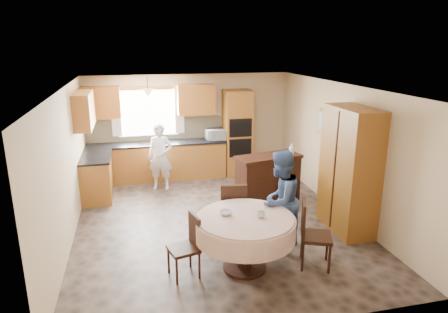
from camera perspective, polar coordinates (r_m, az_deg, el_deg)
name	(u,v)px	position (r m, az deg, el deg)	size (l,w,h in m)	color
floor	(215,222)	(7.57, -1.29, -9.29)	(5.00, 6.00, 0.01)	brown
ceiling	(214,87)	(6.89, -1.43, 9.87)	(5.00, 6.00, 0.01)	white
wall_back	(190,125)	(10.00, -4.95, 4.50)	(5.00, 0.02, 2.50)	tan
wall_front	(272,233)	(4.43, 6.89, -10.76)	(5.00, 0.02, 2.50)	tan
wall_left	(66,167)	(7.07, -21.59, -1.46)	(0.02, 6.00, 2.50)	tan
wall_right	(341,149)	(8.01, 16.42, 0.99)	(0.02, 6.00, 2.50)	tan
window	(148,113)	(9.83, -10.79, 6.15)	(1.40, 0.03, 1.10)	white
curtain_left	(116,112)	(9.77, -15.21, 6.11)	(0.22, 0.02, 1.15)	white
curtain_right	(179,110)	(9.83, -6.39, 6.63)	(0.22, 0.02, 1.15)	white
base_cab_back	(157,162)	(9.82, -9.48, -0.75)	(3.30, 0.60, 0.88)	#AC662D
counter_back	(157,143)	(9.70, -9.61, 1.86)	(3.30, 0.64, 0.04)	black
base_cab_left	(97,178)	(8.98, -17.68, -2.91)	(0.60, 1.20, 0.88)	#AC662D
counter_left	(95,157)	(8.85, -17.93, -0.09)	(0.64, 1.20, 0.04)	black
backsplash	(155,130)	(9.92, -9.80, 3.82)	(3.30, 0.02, 0.55)	tan
wall_cab_left	(101,102)	(9.65, -17.12, 7.41)	(0.85, 0.33, 0.72)	#C37630
wall_cab_right	(196,99)	(9.75, -4.02, 8.16)	(0.90, 0.33, 0.72)	#C37630
wall_cab_side	(84,110)	(8.65, -19.39, 6.29)	(0.33, 1.20, 0.72)	#C37630
oven_tower	(237,133)	(9.97, 1.90, 3.41)	(0.66, 0.62, 2.12)	#AC662D
oven_upper	(241,128)	(9.64, 2.40, 4.11)	(0.56, 0.01, 0.45)	black
oven_lower	(240,148)	(9.75, 2.37, 1.23)	(0.56, 0.01, 0.45)	black
pendant	(148,94)	(9.28, -10.80, 8.83)	(0.36, 0.36, 0.18)	beige
sideboard	(268,181)	(8.32, 6.28, -3.45)	(1.34, 0.55, 0.96)	#34190E
space_heater	(284,190)	(8.41, 8.61, -4.75)	(0.41, 0.29, 0.56)	black
cupboard	(350,170)	(7.24, 17.50, -1.90)	(0.58, 1.15, 2.20)	#AC662D
dining_table	(245,228)	(5.86, 3.03, -10.22)	(1.45, 1.45, 0.83)	#34190E
chair_left	(188,243)	(5.80, -5.14, -12.19)	(0.48, 0.48, 0.91)	#34190E
chair_back	(233,209)	(6.67, 1.29, -7.54)	(0.51, 0.51, 1.04)	#34190E
chair_right	(311,231)	(6.11, 12.29, -10.33)	(0.58, 0.58, 1.02)	#34190E
framed_picture	(325,122)	(8.47, 14.26, 4.74)	(0.06, 0.60, 0.49)	gold
microwave	(216,134)	(9.81, -1.16, 3.17)	(0.49, 0.33, 0.27)	silver
person_sink	(160,157)	(9.09, -9.07, -0.06)	(0.55, 0.36, 1.50)	silver
person_dining	(280,201)	(6.42, 7.95, -6.25)	(0.80, 0.62, 1.65)	#3B5481
bowl_sideboard	(259,158)	(8.10, 5.07, -0.20)	(0.21, 0.21, 0.05)	#B2B2B2
bottle_sideboard	(291,150)	(8.31, 9.57, 0.87)	(0.11, 0.11, 0.28)	silver
cup_table	(261,214)	(5.76, 5.29, -8.23)	(0.12, 0.12, 0.09)	#B2B2B2
bowl_table	(226,213)	(5.83, 0.28, -8.04)	(0.19, 0.19, 0.06)	#B2B2B2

